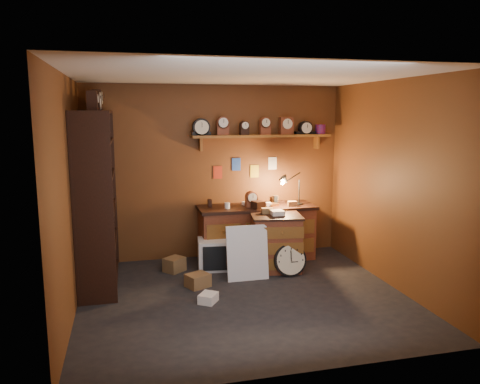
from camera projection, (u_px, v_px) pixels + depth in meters
name	position (u px, v px, depth m)	size (l,w,h in m)	color
floor	(244.00, 297.00, 5.85)	(4.00, 4.00, 0.00)	black
room_shell	(246.00, 159.00, 5.67)	(4.02, 3.62, 2.71)	brown
shelving_unit	(94.00, 191.00, 6.15)	(0.47, 1.60, 2.58)	black
workbench	(257.00, 229.00, 7.31)	(1.82, 0.66, 1.36)	brown
low_cabinet	(276.00, 240.00, 6.81)	(0.80, 0.70, 0.91)	brown
big_round_clock	(290.00, 260.00, 6.58)	(0.47, 0.16, 0.47)	black
white_panel	(247.00, 279.00, 6.48)	(0.58, 0.03, 0.77)	silver
mini_fridge	(213.00, 254.00, 6.88)	(0.47, 0.49, 0.44)	silver
floor_box_a	(198.00, 280.00, 6.18)	(0.28, 0.24, 0.17)	brown
floor_box_b	(208.00, 298.00, 5.67)	(0.19, 0.22, 0.11)	white
floor_box_c	(174.00, 264.00, 6.78)	(0.27, 0.23, 0.20)	brown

